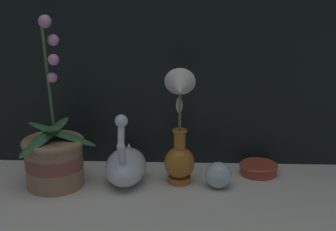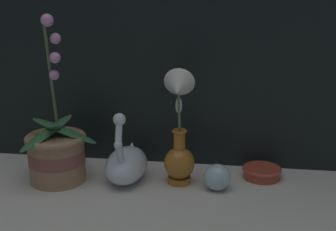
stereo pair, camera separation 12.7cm
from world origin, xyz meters
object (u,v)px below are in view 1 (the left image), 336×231
object	(u,v)px
glass_sphere	(218,175)
amber_dish	(258,168)
orchid_potted_plant	(54,156)
blue_vase	(180,140)
swan_figurine	(126,164)

from	to	relation	value
glass_sphere	amber_dish	size ratio (longest dim) A/B	0.64
orchid_potted_plant	blue_vase	distance (m)	0.35
blue_vase	orchid_potted_plant	bearing A→B (deg)	-176.57
orchid_potted_plant	blue_vase	bearing A→B (deg)	3.43
orchid_potted_plant	glass_sphere	xyz separation A→B (m)	(0.45, 0.00, -0.05)
orchid_potted_plant	glass_sphere	size ratio (longest dim) A/B	6.40
blue_vase	amber_dish	bearing A→B (deg)	18.83
glass_sphere	amber_dish	world-z (taller)	glass_sphere
glass_sphere	swan_figurine	bearing A→B (deg)	173.86
blue_vase	swan_figurine	bearing A→B (deg)	176.82
swan_figurine	blue_vase	size ratio (longest dim) A/B	0.66
swan_figurine	orchid_potted_plant	bearing A→B (deg)	-171.49
blue_vase	amber_dish	distance (m)	0.27
orchid_potted_plant	amber_dish	distance (m)	0.59
blue_vase	amber_dish	world-z (taller)	blue_vase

